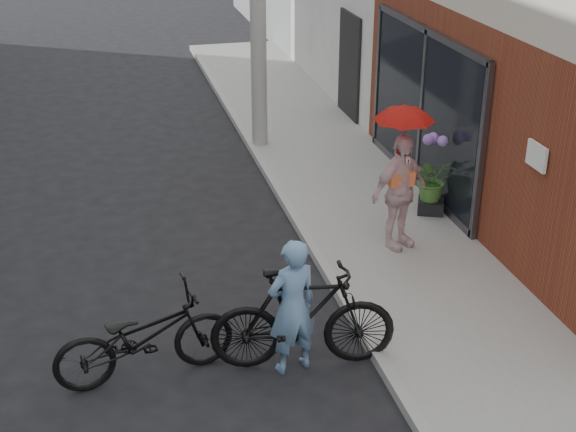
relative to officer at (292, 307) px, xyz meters
name	(u,v)px	position (x,y,z in m)	size (l,w,h in m)	color
ground	(277,334)	(-0.01, 0.67, -0.77)	(80.00, 80.00, 0.00)	black
sidewalk	(388,235)	(2.09, 2.67, -0.71)	(2.20, 24.00, 0.12)	gray
curb	(310,244)	(0.93, 2.67, -0.71)	(0.12, 24.00, 0.12)	#9E9E99
officer	(292,307)	(0.00, 0.00, 0.00)	(0.56, 0.37, 1.53)	#668CB5
bike_left	(144,336)	(-1.52, 0.23, -0.27)	(0.66, 1.89, 0.99)	black
bike_right	(303,318)	(0.12, 0.03, -0.18)	(0.56, 1.97, 1.18)	black
kimono_woman	(399,192)	(2.03, 2.21, 0.15)	(0.93, 0.39, 1.59)	beige
parasol	(404,110)	(2.03, 2.21, 1.28)	(0.75, 0.75, 0.66)	red
planter	(431,206)	(2.92, 3.12, -0.55)	(0.37, 0.37, 0.20)	black
potted_plant	(433,179)	(2.92, 3.12, -0.12)	(0.60, 0.52, 0.67)	#43742E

